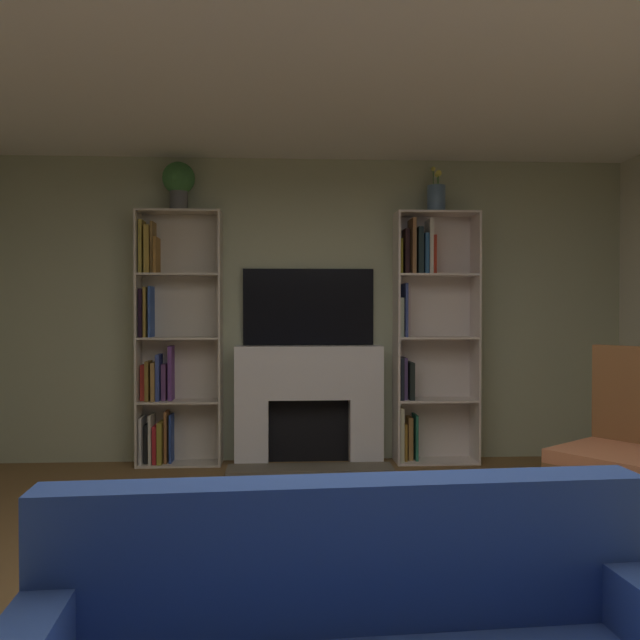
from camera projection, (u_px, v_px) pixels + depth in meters
The scene contains 10 objects.
ground_plane at pixel (337, 627), 2.75m from camera, with size 7.38×7.38×0.00m, color brown.
wall_back_accent at pixel (308, 310), 5.82m from camera, with size 5.80×0.06×2.67m, color #A9AF8D.
fireplace at pixel (309, 400), 5.68m from camera, with size 1.38×0.55×1.02m.
tv at pixel (308, 307), 5.76m from camera, with size 1.15×0.06×0.67m, color black.
bookshelf_left at pixel (170, 347), 5.64m from camera, with size 0.72×0.26×2.18m.
bookshelf_right at pixel (425, 332), 5.75m from camera, with size 0.72×0.31×2.18m.
potted_plant at pixel (179, 182), 5.56m from camera, with size 0.28×0.28×0.41m.
vase_with_flowers at pixel (436, 198), 5.69m from camera, with size 0.16×0.16×0.40m.
armchair at pixel (625, 442), 3.86m from camera, with size 0.86×0.85×1.11m.
coffee_table at pixel (338, 570), 2.39m from camera, with size 0.92×0.44×0.45m.
Camera 1 is at (-0.22, -2.72, 1.34)m, focal length 36.68 mm.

